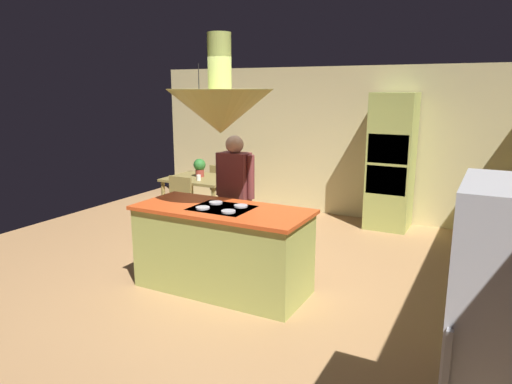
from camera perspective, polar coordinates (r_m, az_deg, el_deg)
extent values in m
plane|color=#AD7F51|center=(5.49, -2.92, -10.94)|extent=(8.16, 8.16, 0.00)
cube|color=beige|center=(8.25, 9.32, 6.04)|extent=(6.80, 0.10, 2.55)
cube|color=#A8B259|center=(5.17, -4.11, -7.17)|extent=(1.87, 0.79, 0.89)
cube|color=#D14C1E|center=(5.03, -4.19, -2.16)|extent=(1.93, 0.85, 0.04)
cube|color=black|center=(5.03, -4.19, -2.00)|extent=(0.64, 0.52, 0.01)
cylinder|color=#B2B2B7|center=(5.00, -6.54, -1.94)|extent=(0.15, 0.15, 0.02)
cylinder|color=#B2B2B7|center=(4.84, -3.39, -2.39)|extent=(0.15, 0.15, 0.02)
cylinder|color=#B2B2B7|center=(5.21, -4.94, -1.31)|extent=(0.15, 0.15, 0.02)
cylinder|color=#B2B2B7|center=(5.05, -1.87, -1.72)|extent=(0.15, 0.15, 0.02)
cube|color=#A8B259|center=(7.61, 16.18, 3.56)|extent=(0.66, 0.62, 2.13)
cube|color=black|center=(7.30, 15.83, 5.09)|extent=(0.60, 0.04, 0.44)
cube|color=black|center=(7.37, 15.61, 1.39)|extent=(0.60, 0.04, 0.44)
cube|color=#B2B2B7|center=(2.40, 22.28, -19.13)|extent=(0.03, 0.04, 0.36)
cube|color=olive|center=(7.69, -6.70, 1.63)|extent=(1.09, 0.90, 0.04)
cylinder|color=olive|center=(7.75, -11.22, -1.32)|extent=(0.06, 0.06, 0.72)
cylinder|color=olive|center=(7.20, -5.19, -2.21)|extent=(0.06, 0.06, 0.72)
cylinder|color=olive|center=(8.36, -7.86, -0.19)|extent=(0.06, 0.06, 0.72)
cylinder|color=olive|center=(7.85, -2.09, -0.92)|extent=(0.06, 0.06, 0.72)
cylinder|color=tan|center=(5.91, -3.28, -5.04)|extent=(0.14, 0.14, 0.81)
cylinder|color=tan|center=(5.82, -1.76, -5.30)|extent=(0.14, 0.14, 0.81)
cube|color=brown|center=(5.69, -2.59, 1.72)|extent=(0.36, 0.22, 0.62)
cylinder|color=brown|center=(5.79, -4.48, 2.21)|extent=(0.09, 0.09, 0.53)
cylinder|color=brown|center=(5.58, -0.64, 1.83)|extent=(0.09, 0.09, 0.53)
sphere|color=tan|center=(5.63, -2.64, 5.82)|extent=(0.22, 0.22, 0.22)
cone|color=#A8B259|center=(4.87, -4.39, 9.81)|extent=(1.10, 1.10, 0.45)
cylinder|color=#A8B259|center=(4.87, -4.49, 15.69)|extent=(0.24, 0.24, 0.55)
cone|color=#E0B266|center=(7.56, -6.92, 9.98)|extent=(0.32, 0.32, 0.22)
cylinder|color=black|center=(7.56, -7.00, 13.09)|extent=(0.01, 0.01, 0.60)
cube|color=olive|center=(7.17, -10.02, -1.76)|extent=(0.40, 0.40, 0.04)
cube|color=olive|center=(7.26, -9.22, 0.23)|extent=(0.40, 0.04, 0.42)
cylinder|color=olive|center=(7.20, -11.85, -3.62)|extent=(0.04, 0.04, 0.43)
cylinder|color=olive|center=(7.00, -9.69, -4.01)|extent=(0.04, 0.04, 0.43)
cylinder|color=olive|center=(7.46, -10.20, -2.99)|extent=(0.04, 0.04, 0.43)
cylinder|color=olive|center=(7.26, -8.07, -3.35)|extent=(0.04, 0.04, 0.43)
cube|color=olive|center=(8.37, -3.75, 0.48)|extent=(0.40, 0.40, 0.04)
cube|color=olive|center=(8.18, -4.43, 1.76)|extent=(0.40, 0.04, 0.42)
cylinder|color=olive|center=(8.48, -2.15, -0.90)|extent=(0.04, 0.04, 0.43)
cylinder|color=olive|center=(8.65, -4.10, -0.65)|extent=(0.04, 0.04, 0.43)
cylinder|color=olive|center=(8.20, -3.33, -1.39)|extent=(0.04, 0.04, 0.43)
cylinder|color=olive|center=(8.37, -5.33, -1.12)|extent=(0.04, 0.04, 0.43)
cylinder|color=#99382D|center=(7.76, -6.89, 2.31)|extent=(0.14, 0.14, 0.12)
sphere|color=#2D722D|center=(7.74, -6.92, 3.33)|extent=(0.20, 0.20, 0.20)
cylinder|color=white|center=(7.44, -7.03, 1.75)|extent=(0.07, 0.07, 0.09)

